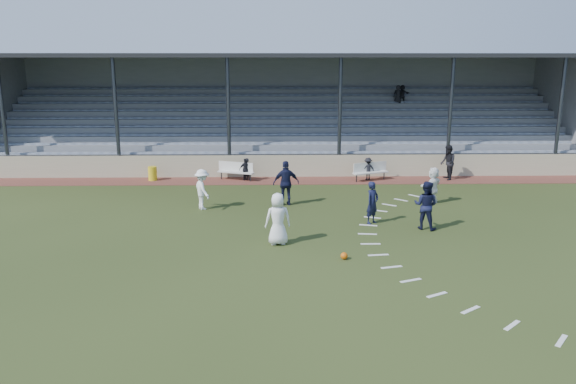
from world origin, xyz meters
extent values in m
plane|color=#2B3716|center=(0.00, 0.00, 0.00)|extent=(90.00, 90.00, 0.00)
cube|color=brown|center=(0.00, 10.50, 0.01)|extent=(34.00, 2.00, 0.02)
cube|color=#B8AD8D|center=(0.00, 11.55, 0.60)|extent=(34.00, 0.18, 1.20)
cube|color=silver|center=(-2.60, 10.62, 0.45)|extent=(2.01, 1.09, 0.06)
cube|color=silver|center=(-2.60, 10.84, 0.70)|extent=(1.89, 0.77, 0.54)
cylinder|color=#32353B|center=(-3.40, 10.92, 0.22)|extent=(0.06, 0.06, 0.40)
cylinder|color=#32353B|center=(-1.81, 10.31, 0.22)|extent=(0.06, 0.06, 0.40)
cube|color=silver|center=(4.56, 10.37, 0.45)|extent=(2.00, 1.13, 0.06)
cube|color=silver|center=(4.56, 10.59, 0.70)|extent=(1.87, 0.82, 0.54)
cylinder|color=#32353B|center=(3.77, 10.05, 0.22)|extent=(0.06, 0.06, 0.40)
cylinder|color=#32353B|center=(5.34, 10.70, 0.22)|extent=(0.06, 0.06, 0.40)
cylinder|color=yellow|center=(-7.03, 10.71, 0.39)|extent=(0.46, 0.46, 0.74)
sphere|color=#CE580C|center=(1.73, -1.51, 0.12)|extent=(0.23, 0.23, 0.23)
imported|color=white|center=(-0.41, 0.08, 0.92)|extent=(0.98, 0.71, 1.84)
imported|color=#121533|center=(3.32, 2.54, 0.84)|extent=(0.72, 0.71, 1.68)
imported|color=#121533|center=(5.21, 1.76, 0.93)|extent=(1.13, 1.05, 1.86)
imported|color=white|center=(-3.63, 4.84, 0.87)|extent=(1.11, 1.30, 1.75)
imported|color=#121533|center=(-0.02, 5.47, 0.99)|extent=(1.22, 0.63, 1.99)
imported|color=white|center=(6.56, 5.62, 0.82)|extent=(1.41, 1.44, 1.65)
imported|color=black|center=(8.70, 10.54, 0.95)|extent=(0.71, 0.90, 1.85)
imported|color=black|center=(-2.01, 10.66, 0.62)|extent=(0.45, 0.31, 1.19)
imported|color=black|center=(-2.07, 10.60, 0.61)|extent=(0.73, 0.43, 1.18)
imported|color=black|center=(4.44, 10.58, 0.62)|extent=(0.86, 0.63, 1.20)
cube|color=gray|center=(0.00, 12.10, 0.60)|extent=(34.00, 0.80, 1.20)
cube|color=gray|center=(0.00, 12.20, 1.25)|extent=(33.00, 0.28, 0.10)
cube|color=gray|center=(0.00, 12.90, 0.80)|extent=(34.00, 0.80, 1.60)
cube|color=gray|center=(0.00, 13.00, 1.65)|extent=(33.00, 0.28, 0.10)
cube|color=gray|center=(0.00, 13.70, 1.00)|extent=(34.00, 0.80, 2.00)
cube|color=gray|center=(0.00, 13.80, 2.05)|extent=(33.00, 0.28, 0.10)
cube|color=gray|center=(0.00, 14.50, 1.20)|extent=(34.00, 0.80, 2.40)
cube|color=gray|center=(0.00, 14.60, 2.45)|extent=(33.00, 0.28, 0.10)
cube|color=gray|center=(0.00, 15.30, 1.40)|extent=(34.00, 0.80, 2.80)
cube|color=gray|center=(0.00, 15.40, 2.85)|extent=(33.00, 0.28, 0.10)
cube|color=gray|center=(0.00, 16.10, 1.60)|extent=(34.00, 0.80, 3.20)
cube|color=gray|center=(0.00, 16.20, 3.25)|extent=(33.00, 0.28, 0.10)
cube|color=gray|center=(0.00, 16.90, 1.80)|extent=(34.00, 0.80, 3.60)
cube|color=gray|center=(0.00, 17.00, 3.65)|extent=(33.00, 0.28, 0.10)
cube|color=gray|center=(0.00, 17.70, 2.00)|extent=(34.00, 0.80, 4.00)
cube|color=gray|center=(0.00, 17.80, 4.05)|extent=(33.00, 0.28, 0.10)
cube|color=gray|center=(0.00, 18.50, 2.20)|extent=(34.00, 0.80, 4.40)
cube|color=gray|center=(0.00, 18.60, 4.45)|extent=(33.00, 0.28, 0.10)
cube|color=gray|center=(0.00, 19.10, 3.20)|extent=(34.00, 0.40, 6.40)
cube|color=gray|center=(-16.85, 15.50, 3.20)|extent=(0.30, 7.80, 6.40)
cube|color=gray|center=(16.85, 15.50, 3.20)|extent=(0.30, 7.80, 6.40)
cube|color=black|center=(0.00, 15.20, 6.50)|extent=(34.60, 9.00, 0.22)
cylinder|color=#32353B|center=(-15.00, 11.65, 3.25)|extent=(0.20, 0.20, 6.50)
cylinder|color=#32353B|center=(-9.00, 11.65, 3.25)|extent=(0.20, 0.20, 6.50)
cylinder|color=#32353B|center=(-3.00, 11.65, 3.25)|extent=(0.20, 0.20, 6.50)
cylinder|color=#32353B|center=(3.00, 11.65, 3.25)|extent=(0.20, 0.20, 6.50)
cylinder|color=#32353B|center=(9.00, 11.65, 3.25)|extent=(0.20, 0.20, 6.50)
cylinder|color=#32353B|center=(15.00, 11.65, 3.25)|extent=(0.20, 0.20, 6.50)
cylinder|color=#32353B|center=(0.00, 11.55, 1.25)|extent=(34.00, 0.05, 0.05)
imported|color=black|center=(7.25, 16.94, 4.16)|extent=(0.63, 0.51, 1.12)
imported|color=black|center=(7.51, 16.94, 4.16)|extent=(1.08, 0.46, 1.12)
cube|color=silver|center=(6.12, 7.01, 0.01)|extent=(0.54, 0.61, 0.01)
cube|color=silver|center=(5.29, 6.22, 0.01)|extent=(0.59, 0.56, 0.01)
cube|color=silver|center=(4.57, 5.34, 0.01)|extent=(0.64, 0.51, 0.01)
cube|color=silver|center=(3.96, 4.38, 0.01)|extent=(0.67, 0.44, 0.01)
cube|color=silver|center=(3.48, 3.34, 0.01)|extent=(0.70, 0.37, 0.01)
cube|color=silver|center=(3.13, 2.26, 0.01)|extent=(0.71, 0.29, 0.01)
cube|color=silver|center=(2.92, 1.14, 0.01)|extent=(0.71, 0.21, 0.01)
cube|color=silver|center=(2.85, 0.00, 0.01)|extent=(0.70, 0.12, 0.01)
cube|color=silver|center=(2.92, -1.14, 0.01)|extent=(0.71, 0.21, 0.01)
cube|color=silver|center=(3.13, -2.26, 0.01)|extent=(0.71, 0.29, 0.01)
cube|color=silver|center=(3.48, -3.34, 0.01)|extent=(0.70, 0.37, 0.01)
cube|color=silver|center=(3.96, -4.38, 0.01)|extent=(0.67, 0.44, 0.01)
cube|color=silver|center=(4.57, -5.34, 0.01)|extent=(0.64, 0.51, 0.01)
cube|color=silver|center=(5.29, -6.22, 0.01)|extent=(0.59, 0.56, 0.01)
cube|color=silver|center=(6.12, -7.01, 0.01)|extent=(0.54, 0.61, 0.01)
camera|label=1|loc=(-0.47, -18.67, 6.37)|focal=35.00mm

